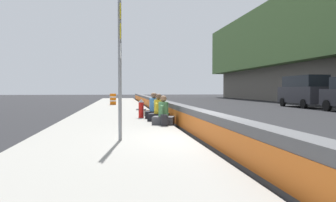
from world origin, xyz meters
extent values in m
plane|color=#232326|center=(0.00, 0.00, 0.00)|extent=(160.00, 160.00, 0.00)
cube|color=gray|center=(0.00, 2.65, 0.07)|extent=(80.00, 4.40, 0.14)
cube|color=#545456|center=(0.00, 0.00, 0.42)|extent=(76.00, 0.44, 0.85)
cube|color=orange|center=(0.00, 0.23, 0.38)|extent=(74.48, 0.01, 0.54)
cylinder|color=gray|center=(-0.03, 2.38, 1.94)|extent=(0.09, 0.09, 3.60)
cube|color=yellow|center=(-0.03, 2.36, 3.44)|extent=(0.44, 0.02, 0.36)
cube|color=black|center=(-0.03, 2.34, 3.44)|extent=(0.30, 0.01, 0.10)
cube|color=yellow|center=(-0.03, 2.36, 2.94)|extent=(0.44, 0.02, 0.36)
cube|color=black|center=(-0.03, 2.34, 2.94)|extent=(0.30, 0.01, 0.10)
cube|color=white|center=(-0.03, 2.36, 2.44)|extent=(0.44, 0.02, 0.36)
cube|color=black|center=(-0.03, 2.34, 2.44)|extent=(0.30, 0.01, 0.10)
cylinder|color=red|center=(6.53, 1.40, 0.50)|extent=(0.24, 0.24, 0.72)
cone|color=gray|center=(6.53, 1.40, 0.94)|extent=(0.26, 0.26, 0.16)
cylinder|color=gray|center=(6.53, 1.23, 0.54)|extent=(0.10, 0.12, 0.10)
cylinder|color=gray|center=(6.53, 1.57, 0.54)|extent=(0.10, 0.12, 0.10)
cube|color=#424247|center=(3.61, 0.75, 0.29)|extent=(0.86, 0.94, 0.29)
cylinder|color=#4C8951|center=(3.61, 0.75, 0.71)|extent=(0.37, 0.37, 0.55)
sphere|color=#8E6647|center=(3.61, 0.75, 1.11)|extent=(0.24, 0.24, 0.24)
cylinder|color=#4C8951|center=(3.81, 0.69, 0.65)|extent=(0.31, 0.20, 0.49)
cylinder|color=#4C8951|center=(3.42, 0.81, 0.65)|extent=(0.31, 0.20, 0.49)
cube|color=black|center=(4.96, 0.77, 0.29)|extent=(0.92, 0.99, 0.31)
cylinder|color=gold|center=(4.96, 0.77, 0.73)|extent=(0.39, 0.39, 0.58)
sphere|color=brown|center=(4.96, 0.77, 1.15)|extent=(0.25, 0.25, 0.25)
cylinder|color=gold|center=(5.16, 0.70, 0.68)|extent=(0.32, 0.22, 0.51)
cylinder|color=gold|center=(4.76, 0.84, 0.68)|extent=(0.32, 0.22, 0.51)
cube|color=black|center=(6.24, 0.81, 0.30)|extent=(0.80, 0.91, 0.31)
cylinder|color=#427FB7|center=(6.24, 0.81, 0.75)|extent=(0.40, 0.40, 0.59)
sphere|color=brown|center=(6.24, 0.81, 1.18)|extent=(0.26, 0.26, 0.26)
cylinder|color=#427FB7|center=(6.46, 0.79, 0.69)|extent=(0.32, 0.17, 0.52)
cylinder|color=#427FB7|center=(6.02, 0.84, 0.69)|extent=(0.32, 0.17, 0.52)
cube|color=#706651|center=(7.46, 0.73, 0.30)|extent=(0.78, 0.89, 0.31)
cylinder|color=#427FB7|center=(7.46, 0.73, 0.74)|extent=(0.40, 0.40, 0.59)
sphere|color=#8E6647|center=(7.46, 0.73, 1.17)|extent=(0.26, 0.26, 0.26)
cylinder|color=#427FB7|center=(7.68, 0.75, 0.69)|extent=(0.31, 0.17, 0.52)
cylinder|color=#427FB7|center=(7.24, 0.71, 0.69)|extent=(0.31, 0.17, 0.52)
cube|color=#232328|center=(3.14, 0.80, 0.34)|extent=(0.32, 0.22, 0.40)
cube|color=#232328|center=(3.14, 0.66, 0.28)|extent=(0.22, 0.06, 0.20)
cylinder|color=orange|center=(19.66, 2.96, 0.61)|extent=(0.52, 0.52, 0.95)
cylinder|color=white|center=(19.66, 2.96, 0.80)|extent=(0.54, 0.54, 0.10)
cylinder|color=white|center=(19.66, 2.96, 0.47)|extent=(0.54, 0.54, 0.10)
cylinder|color=black|center=(11.17, -11.24, 0.38)|extent=(0.76, 0.23, 0.76)
cube|color=#28282D|center=(15.76, -12.34, 1.01)|extent=(5.13, 2.05, 1.30)
cube|color=black|center=(15.66, -12.34, 2.11)|extent=(4.13, 1.84, 0.90)
cylinder|color=black|center=(17.41, -11.43, 0.36)|extent=(0.72, 0.23, 0.72)
cylinder|color=black|center=(17.38, -13.31, 0.36)|extent=(0.72, 0.23, 0.72)
cylinder|color=black|center=(14.15, -11.37, 0.36)|extent=(0.72, 0.23, 0.72)
cylinder|color=black|center=(14.11, -13.26, 0.36)|extent=(0.72, 0.23, 0.72)
camera|label=1|loc=(-8.47, 2.38, 1.47)|focal=34.59mm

